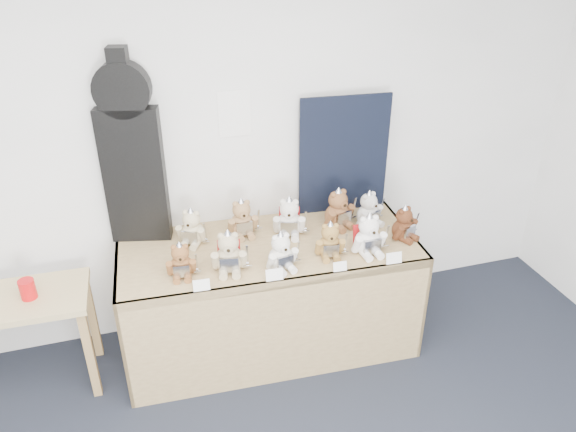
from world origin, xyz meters
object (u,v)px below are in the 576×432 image
object	(u,v)px
teddy_back_centre_right	(289,219)
teddy_back_right	(338,210)
teddy_front_centre	(281,253)
teddy_front_far_right	(369,236)
teddy_front_right	(330,241)
teddy_front_end	(404,225)
teddy_back_end	(369,210)
teddy_back_centre_left	(242,219)
teddy_back_left	(192,228)
teddy_front_left	(229,254)
display_table	(272,274)
side_table	(19,315)
teddy_front_far_left	(181,262)
guitar_case	(131,152)
red_cup	(28,289)

from	to	relation	value
teddy_back_centre_right	teddy_back_right	distance (m)	0.35
teddy_front_centre	teddy_front_far_right	distance (m)	0.56
teddy_front_right	teddy_front_end	distance (m)	0.53
teddy_back_right	teddy_back_end	distance (m)	0.21
teddy_back_centre_left	teddy_front_centre	bearing A→B (deg)	-75.05
teddy_back_left	teddy_back_right	bearing A→B (deg)	24.38
teddy_back_centre_left	teddy_back_centre_right	xyz separation A→B (m)	(0.29, -0.09, 0.00)
teddy_front_left	teddy_back_centre_right	world-z (taller)	teddy_back_centre_right
display_table	teddy_back_centre_left	xyz separation A→B (m)	(-0.12, 0.27, 0.28)
side_table	teddy_back_end	world-z (taller)	teddy_back_end
teddy_front_right	teddy_front_far_right	size ratio (longest dim) A/B	0.87
teddy_front_far_right	teddy_front_far_left	bearing A→B (deg)	174.03
teddy_front_far_left	teddy_front_left	world-z (taller)	teddy_front_left
side_table	teddy_back_right	distance (m)	2.08
guitar_case	teddy_back_left	distance (m)	0.60
side_table	red_cup	xyz separation A→B (m)	(0.09, -0.02, 0.18)
side_table	teddy_back_centre_right	xyz separation A→B (m)	(1.70, 0.05, 0.35)
teddy_front_end	teddy_back_centre_right	xyz separation A→B (m)	(-0.69, 0.26, 0.01)
teddy_back_centre_left	teddy_back_end	world-z (taller)	teddy_back_centre_left
teddy_back_end	teddy_front_far_left	bearing A→B (deg)	167.03
teddy_back_centre_left	teddy_back_right	size ratio (longest dim) A/B	0.93
red_cup	teddy_back_right	bearing A→B (deg)	2.54
teddy_front_far_left	teddy_front_centre	size ratio (longest dim) A/B	0.91
guitar_case	teddy_front_end	world-z (taller)	guitar_case
red_cup	teddy_front_right	distance (m)	1.80
teddy_front_far_left	teddy_back_end	size ratio (longest dim) A/B	0.90
teddy_back_right	teddy_back_centre_right	bearing A→B (deg)	164.20
teddy_front_right	teddy_back_right	world-z (taller)	teddy_back_right
teddy_back_centre_left	teddy_back_centre_right	world-z (taller)	teddy_back_centre_right
teddy_back_end	teddy_front_end	bearing A→B (deg)	-82.30
display_table	teddy_front_centre	xyz separation A→B (m)	(0.01, -0.19, 0.28)
teddy_back_right	teddy_back_end	xyz separation A→B (m)	(0.20, -0.04, -0.01)
teddy_front_end	teddy_back_right	bearing A→B (deg)	116.74
display_table	red_cup	distance (m)	1.45
teddy_front_far_right	teddy_back_end	distance (m)	0.36
teddy_back_left	teddy_front_right	bearing A→B (deg)	1.50
display_table	side_table	bearing A→B (deg)	178.58
teddy_back_left	teddy_back_centre_left	size ratio (longest dim) A/B	0.95
guitar_case	teddy_front_left	bearing A→B (deg)	-35.57
teddy_front_right	teddy_front_left	bearing A→B (deg)	-171.32
guitar_case	teddy_back_right	size ratio (longest dim) A/B	4.07
teddy_back_right	teddy_back_end	bearing A→B (deg)	-29.06
teddy_front_far_left	teddy_back_centre_right	size ratio (longest dim) A/B	0.83
display_table	teddy_front_centre	world-z (taller)	teddy_front_centre
display_table	teddy_front_left	world-z (taller)	teddy_front_left
teddy_back_centre_right	teddy_front_end	bearing A→B (deg)	-3.24
display_table	side_table	distance (m)	1.54
teddy_front_far_right	teddy_front_end	size ratio (longest dim) A/B	1.16
teddy_back_centre_right	red_cup	bearing A→B (deg)	-159.87
guitar_case	teddy_front_far_left	bearing A→B (deg)	-56.46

